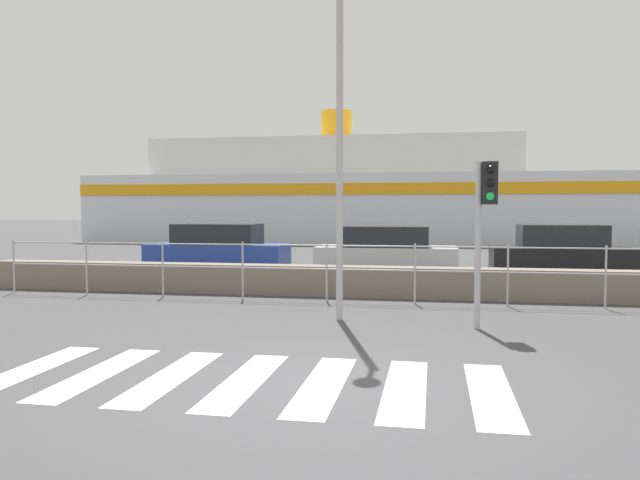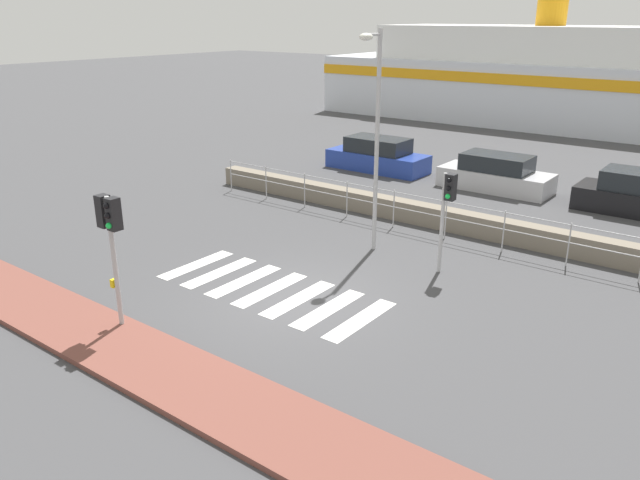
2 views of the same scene
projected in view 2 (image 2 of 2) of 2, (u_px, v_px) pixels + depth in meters
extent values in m
plane|color=#424244|center=(296.00, 298.00, 15.04)|extent=(160.00, 160.00, 0.00)
cube|color=brown|center=(160.00, 368.00, 11.95)|extent=(24.00, 1.80, 0.12)
cube|color=silver|center=(196.00, 265.00, 17.04)|extent=(0.45, 2.40, 0.01)
cube|color=silver|center=(220.00, 272.00, 16.53)|extent=(0.45, 2.40, 0.01)
cube|color=silver|center=(244.00, 281.00, 16.02)|extent=(0.45, 2.40, 0.01)
cube|color=silver|center=(270.00, 289.00, 15.50)|extent=(0.45, 2.40, 0.01)
cube|color=silver|center=(298.00, 299.00, 14.99)|extent=(0.45, 2.40, 0.01)
cube|color=silver|center=(328.00, 309.00, 14.48)|extent=(0.45, 2.40, 0.01)
cube|color=silver|center=(361.00, 320.00, 13.96)|extent=(0.45, 2.40, 0.01)
cube|color=slate|center=(432.00, 216.00, 20.10)|extent=(18.20, 0.55, 0.66)
cylinder|color=#B2B2B5|center=(420.00, 197.00, 19.16)|extent=(16.38, 0.03, 0.03)
cylinder|color=#B2B2B5|center=(419.00, 212.00, 19.33)|extent=(16.38, 0.03, 0.03)
cylinder|color=#B2B2B5|center=(231.00, 175.00, 24.02)|extent=(0.04, 0.04, 1.23)
cylinder|color=#B2B2B5|center=(266.00, 183.00, 22.98)|extent=(0.04, 0.04, 1.23)
cylinder|color=#B2B2B5|center=(305.00, 190.00, 21.94)|extent=(0.04, 0.04, 1.23)
cylinder|color=#B2B2B5|center=(347.00, 199.00, 20.90)|extent=(0.04, 0.04, 1.23)
cylinder|color=#B2B2B5|center=(394.00, 209.00, 19.87)|extent=(0.04, 0.04, 1.23)
cylinder|color=#B2B2B5|center=(446.00, 219.00, 18.83)|extent=(0.04, 0.04, 1.23)
cylinder|color=#B2B2B5|center=(504.00, 231.00, 17.79)|extent=(0.04, 0.04, 1.23)
cylinder|color=#B2B2B5|center=(569.00, 245.00, 16.75)|extent=(0.04, 0.04, 1.23)
cylinder|color=#B2B2B5|center=(115.00, 265.00, 13.08)|extent=(0.10, 0.10, 2.99)
cube|color=black|center=(104.00, 211.00, 12.78)|extent=(0.24, 0.24, 0.68)
sphere|color=black|center=(108.00, 200.00, 12.82)|extent=(0.13, 0.13, 0.13)
sphere|color=black|center=(109.00, 209.00, 12.89)|extent=(0.13, 0.13, 0.13)
sphere|color=#19D84C|center=(111.00, 219.00, 12.96)|extent=(0.13, 0.13, 0.13)
cube|color=black|center=(114.00, 214.00, 12.59)|extent=(0.24, 0.24, 0.68)
sphere|color=black|center=(106.00, 206.00, 12.41)|extent=(0.13, 0.13, 0.13)
sphere|color=black|center=(108.00, 216.00, 12.49)|extent=(0.13, 0.13, 0.13)
sphere|color=#19D84C|center=(109.00, 226.00, 12.56)|extent=(0.13, 0.13, 0.13)
cube|color=yellow|center=(114.00, 283.00, 13.29)|extent=(0.10, 0.14, 0.18)
cylinder|color=#B2B2B5|center=(442.00, 224.00, 16.14)|extent=(0.10, 0.10, 2.69)
cube|color=black|center=(451.00, 187.00, 15.70)|extent=(0.24, 0.24, 0.68)
sphere|color=black|center=(449.00, 180.00, 15.52)|extent=(0.13, 0.13, 0.13)
sphere|color=black|center=(448.00, 188.00, 15.60)|extent=(0.13, 0.13, 0.13)
sphere|color=#19D84C|center=(448.00, 196.00, 15.67)|extent=(0.13, 0.13, 0.13)
cylinder|color=#B2B2B5|center=(377.00, 145.00, 17.17)|extent=(0.12, 0.12, 6.12)
cylinder|color=#B2B2B5|center=(373.00, 34.00, 15.94)|extent=(0.07, 0.67, 0.07)
ellipsoid|color=silver|center=(366.00, 37.00, 15.70)|extent=(0.32, 0.42, 0.19)
cube|color=silver|center=(617.00, 97.00, 36.73)|extent=(36.60, 8.73, 3.75)
cube|color=white|center=(548.00, 44.00, 38.25)|extent=(20.50, 6.99, 2.06)
cube|color=orange|center=(599.00, 85.00, 33.09)|extent=(36.60, 0.08, 0.60)
cylinder|color=orange|center=(552.00, 10.00, 37.59)|extent=(1.80, 1.80, 1.80)
cube|color=#233D9E|center=(377.00, 161.00, 27.36)|extent=(4.45, 1.71, 0.79)
cube|color=#1E2328|center=(378.00, 145.00, 27.11)|extent=(2.67, 1.50, 0.65)
cube|color=#BCBCC1|center=(495.00, 180.00, 24.27)|extent=(4.27, 1.71, 0.76)
cube|color=#1E2328|center=(497.00, 162.00, 24.04)|extent=(2.56, 1.50, 0.63)
cube|color=black|center=(637.00, 202.00, 21.37)|extent=(3.94, 1.76, 0.80)
cube|color=#1E2328|center=(640.00, 181.00, 21.12)|extent=(2.36, 1.55, 0.66)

